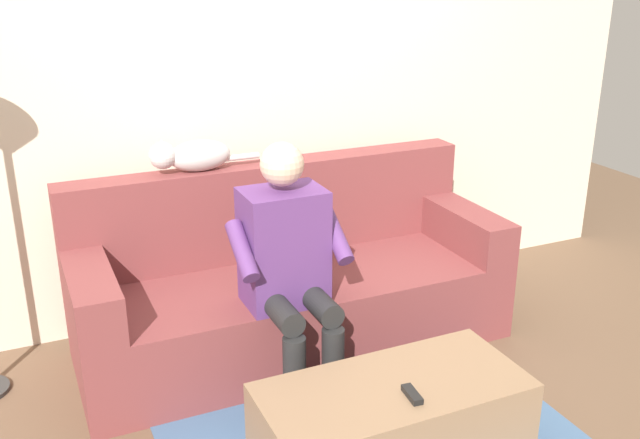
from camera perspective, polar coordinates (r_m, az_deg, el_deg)
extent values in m
plane|color=brown|center=(3.24, 2.81, -15.53)|extent=(8.00, 8.00, 0.00)
cube|color=beige|center=(3.86, -5.58, 10.09)|extent=(4.91, 0.06, 2.44)
cube|color=brown|center=(3.59, -1.51, -7.79)|extent=(1.76, 0.61, 0.41)
cube|color=brown|center=(3.82, -3.84, -1.95)|extent=(2.15, 0.17, 0.90)
cube|color=brown|center=(3.99, 11.56, -3.53)|extent=(0.19, 0.61, 0.62)
cube|color=brown|center=(3.34, -17.40, -9.04)|extent=(0.19, 0.61, 0.62)
cube|color=#8C6B4C|center=(2.91, 5.78, -15.91)|extent=(1.05, 0.48, 0.36)
cube|color=#5B3370|center=(3.19, -2.93, -2.22)|extent=(0.36, 0.26, 0.54)
sphere|color=beige|center=(3.06, -3.06, 4.44)|extent=(0.19, 0.19, 0.19)
cylinder|color=black|center=(3.17, -0.23, -6.58)|extent=(0.11, 0.33, 0.11)
cylinder|color=black|center=(3.11, -3.28, -7.19)|extent=(0.11, 0.33, 0.11)
cylinder|color=black|center=(3.17, 1.04, -11.99)|extent=(0.10, 0.10, 0.41)
cylinder|color=black|center=(3.11, -2.04, -12.72)|extent=(0.10, 0.10, 0.41)
cylinder|color=#5B3370|center=(3.18, 1.24, -1.26)|extent=(0.08, 0.27, 0.22)
cylinder|color=#5B3370|center=(3.03, -6.24, -2.50)|extent=(0.08, 0.27, 0.22)
ellipsoid|color=silver|center=(3.55, -9.61, 5.06)|extent=(0.31, 0.14, 0.15)
sphere|color=silver|center=(3.51, -12.48, 5.01)|extent=(0.13, 0.13, 0.13)
cone|color=silver|center=(3.52, -12.55, 5.96)|extent=(0.05, 0.05, 0.04)
cone|color=silver|center=(3.46, -12.32, 5.73)|extent=(0.05, 0.05, 0.04)
cylinder|color=silver|center=(3.61, -6.29, 5.00)|extent=(0.18, 0.03, 0.03)
cube|color=black|center=(2.74, 7.38, -13.70)|extent=(0.05, 0.12, 0.02)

